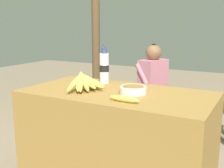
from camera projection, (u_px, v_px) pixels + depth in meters
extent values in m
cube|color=olive|center=(117.00, 140.00, 2.12)|extent=(1.38, 0.72, 0.76)
sphere|color=#4C381E|center=(80.00, 81.00, 2.09)|extent=(0.05, 0.05, 0.05)
ellipsoid|color=#E0C64C|center=(75.00, 83.00, 2.02)|extent=(0.05, 0.22, 0.13)
ellipsoid|color=#E0C64C|center=(79.00, 82.00, 2.02)|extent=(0.12, 0.18, 0.13)
ellipsoid|color=#E0C64C|center=(80.00, 83.00, 2.01)|extent=(0.14, 0.18, 0.12)
ellipsoid|color=#E0C64C|center=(84.00, 81.00, 2.03)|extent=(0.16, 0.12, 0.15)
ellipsoid|color=#E0C64C|center=(87.00, 83.00, 2.05)|extent=(0.19, 0.07, 0.10)
ellipsoid|color=#E0C64C|center=(91.00, 82.00, 2.06)|extent=(0.22, 0.08, 0.11)
ellipsoid|color=#E0C64C|center=(91.00, 81.00, 2.09)|extent=(0.21, 0.14, 0.12)
ellipsoid|color=#E0C64C|center=(90.00, 81.00, 2.11)|extent=(0.16, 0.16, 0.10)
ellipsoid|color=#E0C64C|center=(89.00, 79.00, 2.13)|extent=(0.11, 0.18, 0.14)
ellipsoid|color=#E0C64C|center=(85.00, 79.00, 2.16)|extent=(0.07, 0.21, 0.12)
cylinder|color=white|center=(133.00, 90.00, 1.98)|extent=(0.19, 0.19, 0.05)
torus|color=white|center=(133.00, 87.00, 1.97)|extent=(0.19, 0.19, 0.02)
cylinder|color=olive|center=(133.00, 87.00, 1.97)|extent=(0.15, 0.15, 0.01)
cylinder|color=white|center=(104.00, 68.00, 2.33)|extent=(0.08, 0.08, 0.25)
cylinder|color=black|center=(104.00, 68.00, 2.33)|extent=(0.08, 0.08, 0.05)
cylinder|color=#33477F|center=(104.00, 51.00, 2.30)|extent=(0.04, 0.04, 0.05)
torus|color=#33477F|center=(104.00, 46.00, 2.29)|extent=(0.03, 0.01, 0.03)
ellipsoid|color=#E0C64C|center=(124.00, 99.00, 1.76)|extent=(0.22, 0.05, 0.04)
cube|color=#4C3823|center=(170.00, 100.00, 3.29)|extent=(1.57, 0.32, 0.04)
cube|color=#4C3823|center=(114.00, 110.00, 3.55)|extent=(0.06, 0.06, 0.36)
cube|color=#4C3823|center=(122.00, 106.00, 3.75)|extent=(0.06, 0.06, 0.36)
cylinder|color=#473828|center=(131.00, 110.00, 3.51)|extent=(0.09, 0.09, 0.40)
cylinder|color=#473828|center=(139.00, 95.00, 3.39)|extent=(0.31, 0.18, 0.09)
cylinder|color=#473828|center=(141.00, 107.00, 3.64)|extent=(0.09, 0.09, 0.40)
cylinder|color=#473828|center=(148.00, 93.00, 3.51)|extent=(0.31, 0.18, 0.09)
cube|color=#C67589|center=(153.00, 78.00, 3.31)|extent=(0.29, 0.38, 0.45)
cylinder|color=#C67589|center=(142.00, 74.00, 3.21)|extent=(0.21, 0.12, 0.25)
cylinder|color=#C67589|center=(159.00, 71.00, 3.43)|extent=(0.21, 0.12, 0.25)
sphere|color=brown|center=(154.00, 53.00, 3.25)|extent=(0.18, 0.18, 0.18)
sphere|color=black|center=(154.00, 47.00, 3.23)|extent=(0.07, 0.07, 0.07)
sphere|color=#4C381E|center=(209.00, 97.00, 3.07)|extent=(0.05, 0.05, 0.05)
ellipsoid|color=#8EA842|center=(208.00, 99.00, 3.00)|extent=(0.06, 0.18, 0.12)
ellipsoid|color=#8EA842|center=(210.00, 98.00, 3.00)|extent=(0.10, 0.17, 0.14)
ellipsoid|color=#8EA842|center=(213.00, 98.00, 3.01)|extent=(0.16, 0.12, 0.13)
ellipsoid|color=#8EA842|center=(214.00, 99.00, 3.03)|extent=(0.17, 0.06, 0.08)
ellipsoid|color=#8EA842|center=(215.00, 98.00, 3.05)|extent=(0.18, 0.07, 0.11)
ellipsoid|color=#8EA842|center=(214.00, 97.00, 3.08)|extent=(0.13, 0.12, 0.13)
ellipsoid|color=#8EA842|center=(212.00, 96.00, 3.11)|extent=(0.10, 0.16, 0.14)
ellipsoid|color=#8EA842|center=(209.00, 96.00, 3.12)|extent=(0.04, 0.17, 0.09)
cylinder|color=brown|center=(96.00, 25.00, 3.79)|extent=(0.11, 0.11, 2.48)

